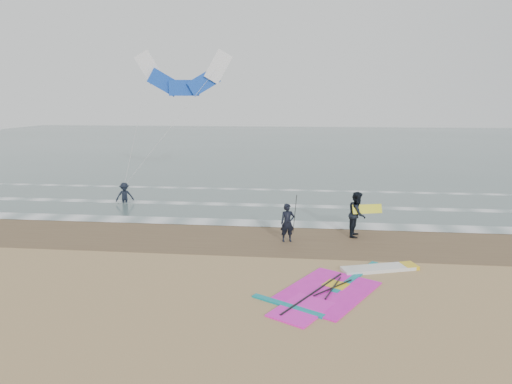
# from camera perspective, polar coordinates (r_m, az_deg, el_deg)

# --- Properties ---
(ground) EXTENTS (120.00, 120.00, 0.00)m
(ground) POSITION_cam_1_polar(r_m,az_deg,el_deg) (14.05, 2.36, -13.03)
(ground) COLOR tan
(ground) RESTS_ON ground
(sea_water) EXTENTS (120.00, 80.00, 0.02)m
(sea_water) POSITION_cam_1_polar(r_m,az_deg,el_deg) (61.04, 5.48, 5.96)
(sea_water) COLOR #47605E
(sea_water) RESTS_ON ground
(wet_sand_band) EXTENTS (120.00, 5.00, 0.01)m
(wet_sand_band) POSITION_cam_1_polar(r_m,az_deg,el_deg) (19.66, 3.57, -5.78)
(wet_sand_band) COLOR brown
(wet_sand_band) RESTS_ON ground
(foam_waterline) EXTENTS (120.00, 9.15, 0.02)m
(foam_waterline) POSITION_cam_1_polar(r_m,az_deg,el_deg) (23.93, 4.08, -2.57)
(foam_waterline) COLOR white
(foam_waterline) RESTS_ON ground
(windsurf_rig) EXTENTS (5.55, 5.26, 0.13)m
(windsurf_rig) POSITION_cam_1_polar(r_m,az_deg,el_deg) (15.06, 10.86, -11.35)
(windsurf_rig) COLOR white
(windsurf_rig) RESTS_ON ground
(person_standing) EXTENTS (0.67, 0.53, 1.62)m
(person_standing) POSITION_cam_1_polar(r_m,az_deg,el_deg) (19.01, 3.95, -3.86)
(person_standing) COLOR black
(person_standing) RESTS_ON ground
(person_walking) EXTENTS (0.93, 1.09, 1.96)m
(person_walking) POSITION_cam_1_polar(r_m,az_deg,el_deg) (20.15, 12.53, -2.71)
(person_walking) COLOR black
(person_walking) RESTS_ON ground
(person_wading) EXTENTS (1.16, 0.96, 1.55)m
(person_wading) POSITION_cam_1_polar(r_m,az_deg,el_deg) (26.98, -16.13, 0.23)
(person_wading) COLOR black
(person_wading) RESTS_ON ground
(held_pole) EXTENTS (0.17, 0.86, 1.82)m
(held_pole) POSITION_cam_1_polar(r_m,az_deg,el_deg) (18.90, 4.88, -2.78)
(held_pole) COLOR black
(held_pole) RESTS_ON ground
(carried_kiteboard) EXTENTS (1.30, 0.51, 0.39)m
(carried_kiteboard) POSITION_cam_1_polar(r_m,az_deg,el_deg) (20.04, 13.73, -2.08)
(carried_kiteboard) COLOR yellow
(carried_kiteboard) RESTS_ON ground
(surf_kite) EXTENTS (6.05, 3.82, 7.83)m
(surf_kite) POSITION_cam_1_polar(r_m,az_deg,el_deg) (29.01, -9.05, 13.96)
(surf_kite) COLOR white
(surf_kite) RESTS_ON ground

